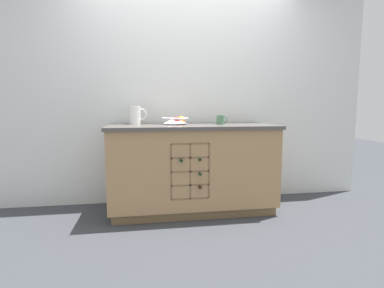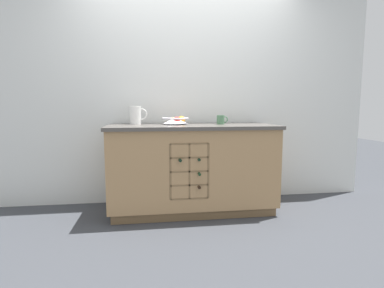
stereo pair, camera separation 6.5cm
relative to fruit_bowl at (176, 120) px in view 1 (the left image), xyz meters
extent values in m
plane|color=#383A3F|center=(0.16, -0.10, -0.96)|extent=(14.00, 14.00, 0.00)
cube|color=silver|center=(0.16, 0.31, 0.31)|extent=(4.40, 0.06, 2.55)
cube|color=brown|center=(0.16, -0.10, -0.92)|extent=(1.63, 0.62, 0.09)
cube|color=tan|center=(0.16, -0.10, -0.48)|extent=(1.69, 0.68, 0.79)
cube|color=#514C47|center=(0.16, -0.10, -0.06)|extent=(1.73, 0.72, 0.03)
cube|color=brown|center=(0.09, -0.34, -0.47)|extent=(0.36, 0.01, 0.53)
cube|color=brown|center=(-0.09, -0.39, -0.47)|extent=(0.02, 0.10, 0.53)
cube|color=brown|center=(0.27, -0.39, -0.47)|extent=(0.02, 0.10, 0.53)
cube|color=brown|center=(0.09, -0.39, -0.73)|extent=(0.36, 0.10, 0.02)
cube|color=brown|center=(0.09, -0.39, -0.60)|extent=(0.36, 0.10, 0.02)
cube|color=brown|center=(0.09, -0.39, -0.47)|extent=(0.36, 0.10, 0.02)
cube|color=brown|center=(0.09, -0.39, -0.33)|extent=(0.36, 0.10, 0.02)
cube|color=brown|center=(0.09, -0.39, -0.20)|extent=(0.36, 0.10, 0.02)
cube|color=brown|center=(0.09, -0.39, -0.47)|extent=(0.02, 0.10, 0.53)
cylinder|color=black|center=(0.18, -0.30, -0.62)|extent=(0.08, 0.18, 0.08)
cylinder|color=black|center=(0.18, -0.44, -0.62)|extent=(0.03, 0.08, 0.03)
cylinder|color=#19381E|center=(0.18, -0.29, -0.49)|extent=(0.07, 0.21, 0.07)
cylinder|color=#19381E|center=(0.18, -0.44, -0.49)|extent=(0.03, 0.09, 0.03)
cylinder|color=black|center=(0.00, -0.29, -0.35)|extent=(0.08, 0.21, 0.08)
cylinder|color=black|center=(0.00, -0.44, -0.35)|extent=(0.03, 0.09, 0.03)
cylinder|color=black|center=(0.18, -0.27, -0.35)|extent=(0.08, 0.21, 0.08)
cylinder|color=black|center=(0.18, -0.41, -0.35)|extent=(0.03, 0.09, 0.03)
cylinder|color=silver|center=(0.00, 0.00, -0.04)|extent=(0.13, 0.13, 0.01)
cone|color=silver|center=(0.00, 0.00, 0.00)|extent=(0.26, 0.26, 0.06)
torus|color=silver|center=(0.00, 0.00, 0.02)|extent=(0.29, 0.29, 0.02)
sphere|color=gold|center=(-0.03, 0.02, -0.01)|extent=(0.07, 0.07, 0.07)
sphere|color=red|center=(0.01, -0.03, 0.00)|extent=(0.08, 0.08, 0.08)
sphere|color=orange|center=(0.06, 0.01, 0.00)|extent=(0.08, 0.08, 0.08)
cylinder|color=white|center=(-0.43, 0.09, 0.05)|extent=(0.12, 0.12, 0.19)
torus|color=white|center=(-0.43, 0.09, 0.14)|extent=(0.12, 0.12, 0.01)
torus|color=white|center=(-0.36, 0.09, 0.06)|extent=(0.12, 0.01, 0.12)
cylinder|color=#4C7A56|center=(0.48, -0.05, 0.00)|extent=(0.08, 0.08, 0.10)
torus|color=#4C7A56|center=(0.52, -0.05, 0.00)|extent=(0.07, 0.01, 0.07)
camera|label=1|loc=(-0.35, -3.17, 0.13)|focal=28.00mm
camera|label=2|loc=(-0.29, -3.18, 0.13)|focal=28.00mm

